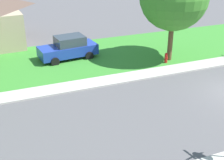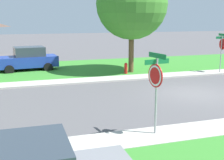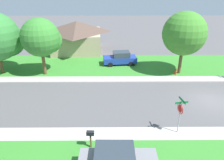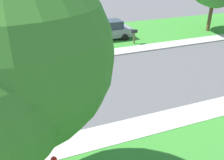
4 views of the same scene
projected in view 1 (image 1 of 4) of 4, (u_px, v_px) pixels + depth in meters
The scene contains 4 objects.
sidewalk_east at pixel (22, 95), 18.10m from camera, with size 1.40×56.00×0.10m, color #B7B2A8.
lawn_east at pixel (14, 67), 22.07m from camera, with size 8.00×56.00×0.08m, color #38842D.
car_blue_far_down_street at pixel (68, 48), 23.29m from camera, with size 2.37×4.46×1.76m.
fire_hydrant at pixel (166, 58), 22.57m from camera, with size 0.38×0.22×0.83m.
Camera 1 is at (-12.19, 13.19, 8.37)m, focal length 49.85 mm.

